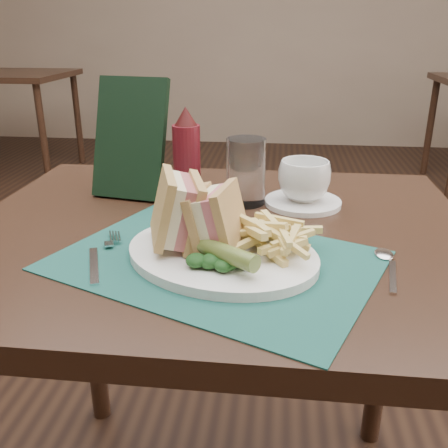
% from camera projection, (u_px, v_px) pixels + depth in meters
% --- Properties ---
extents(floor, '(7.00, 7.00, 0.00)m').
position_uv_depth(floor, '(238.00, 382.00, 1.62)').
color(floor, black).
rests_on(floor, ground).
extents(wall_back, '(6.00, 0.00, 6.00)m').
position_uv_depth(wall_back, '(270.00, 143.00, 4.84)').
color(wall_back, gray).
rests_on(wall_back, ground).
extents(table_main, '(0.90, 0.75, 0.75)m').
position_uv_depth(table_main, '(218.00, 396.00, 1.02)').
color(table_main, black).
rests_on(table_main, ground).
extents(table_bg_left, '(0.90, 0.75, 0.75)m').
position_uv_depth(table_bg_left, '(12.00, 123.00, 3.79)').
color(table_bg_left, black).
rests_on(table_bg_left, ground).
extents(placemat, '(0.55, 0.48, 0.00)m').
position_uv_depth(placemat, '(216.00, 261.00, 0.75)').
color(placemat, '#164840').
rests_on(placemat, table_main).
extents(plate, '(0.37, 0.34, 0.01)m').
position_uv_depth(plate, '(222.00, 254.00, 0.75)').
color(plate, white).
rests_on(plate, placemat).
extents(sandwich_half_a, '(0.11, 0.13, 0.11)m').
position_uv_depth(sandwich_half_a, '(163.00, 210.00, 0.75)').
color(sandwich_half_a, tan).
rests_on(sandwich_half_a, plate).
extents(sandwich_half_b, '(0.09, 0.11, 0.10)m').
position_uv_depth(sandwich_half_b, '(204.00, 216.00, 0.74)').
color(sandwich_half_b, tan).
rests_on(sandwich_half_b, plate).
extents(kale_garnish, '(0.11, 0.08, 0.03)m').
position_uv_depth(kale_garnish, '(219.00, 259.00, 0.69)').
color(kale_garnish, '#143715').
rests_on(kale_garnish, plate).
extents(pickle_spear, '(0.11, 0.09, 0.03)m').
position_uv_depth(pickle_spear, '(223.00, 252.00, 0.69)').
color(pickle_spear, '#4E6024').
rests_on(pickle_spear, plate).
extents(fries_pile, '(0.18, 0.20, 0.05)m').
position_uv_depth(fries_pile, '(272.00, 234.00, 0.74)').
color(fries_pile, '#DFC66F').
rests_on(fries_pile, plate).
extents(fork, '(0.09, 0.17, 0.01)m').
position_uv_depth(fork, '(101.00, 254.00, 0.76)').
color(fork, silver).
rests_on(fork, placemat).
extents(spoon, '(0.06, 0.15, 0.01)m').
position_uv_depth(spoon, '(390.00, 267.00, 0.72)').
color(spoon, silver).
rests_on(spoon, table_main).
extents(saucer, '(0.19, 0.19, 0.01)m').
position_uv_depth(saucer, '(303.00, 202.00, 0.99)').
color(saucer, white).
rests_on(saucer, table_main).
extents(coffee_cup, '(0.13, 0.13, 0.08)m').
position_uv_depth(coffee_cup, '(304.00, 180.00, 0.97)').
color(coffee_cup, white).
rests_on(coffee_cup, saucer).
extents(drinking_glass, '(0.09, 0.09, 0.13)m').
position_uv_depth(drinking_glass, '(246.00, 172.00, 0.97)').
color(drinking_glass, white).
rests_on(drinking_glass, table_main).
extents(ketchup_bottle, '(0.07, 0.07, 0.19)m').
position_uv_depth(ketchup_bottle, '(187.00, 154.00, 0.99)').
color(ketchup_bottle, '#560E17').
rests_on(ketchup_bottle, table_main).
extents(check_presenter, '(0.16, 0.11, 0.24)m').
position_uv_depth(check_presenter, '(130.00, 138.00, 1.00)').
color(check_presenter, black).
rests_on(check_presenter, table_main).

